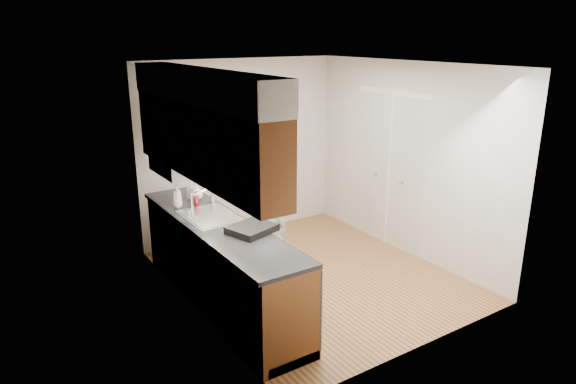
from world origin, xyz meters
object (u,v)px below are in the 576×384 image
at_px(person, 270,211).
at_px(steel_can, 213,199).
at_px(soap_bottle_a, 177,196).
at_px(soap_bottle_b, 192,190).
at_px(dish_rack, 252,229).
at_px(soap_bottle_c, 196,192).
at_px(soda_can, 196,201).

xyz_separation_m(person, steel_can, (-0.53, 0.39, 0.13)).
height_order(soap_bottle_a, soap_bottle_b, soap_bottle_a).
relative_size(person, soap_bottle_a, 6.45).
bearing_deg(steel_can, person, -36.18).
height_order(person, dish_rack, person).
height_order(soap_bottle_b, soap_bottle_c, soap_bottle_b).
bearing_deg(steel_can, dish_rack, -93.08).
distance_m(soap_bottle_a, steel_can, 0.40).
height_order(person, soap_bottle_c, person).
bearing_deg(steel_can, soap_bottle_a, 162.31).
relative_size(person, steel_can, 14.92).
distance_m(soap_bottle_b, soda_can, 0.29).
bearing_deg(soap_bottle_b, soda_can, -102.74).
height_order(person, steel_can, person).
height_order(steel_can, dish_rack, steel_can).
relative_size(steel_can, dish_rack, 0.27).
bearing_deg(soap_bottle_c, dish_rack, -88.36).
bearing_deg(person, soap_bottle_b, 47.02).
xyz_separation_m(soap_bottle_b, soap_bottle_c, (0.03, -0.07, -0.01)).
distance_m(person, dish_rack, 0.87).
bearing_deg(person, steel_can, 58.46).
bearing_deg(soap_bottle_a, dish_rack, -74.11).
bearing_deg(person, soda_can, 63.30).
distance_m(soda_can, dish_rack, 1.07).
distance_m(soap_bottle_a, soda_can, 0.22).
height_order(soda_can, dish_rack, soda_can).
relative_size(soap_bottle_a, soap_bottle_b, 1.32).
xyz_separation_m(person, soap_bottle_b, (-0.65, 0.72, 0.18)).
xyz_separation_m(person, dish_rack, (-0.59, -0.63, 0.11)).
bearing_deg(dish_rack, soda_can, 80.12).
bearing_deg(person, dish_rack, 141.40).
xyz_separation_m(person, soap_bottle_c, (-0.62, 0.64, 0.17)).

